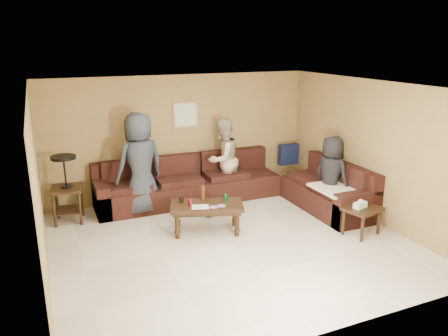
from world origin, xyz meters
name	(u,v)px	position (x,y,z in m)	size (l,w,h in m)	color
room	(231,142)	(0.00, 0.00, 1.66)	(5.60, 5.50, 2.50)	beige
sectional_sofa	(237,189)	(0.81, 1.52, 0.33)	(4.65, 2.90, 0.97)	black
coffee_table	(207,208)	(-0.20, 0.54, 0.43)	(1.34, 0.96, 0.79)	black
end_table_left	(67,188)	(-2.32, 1.93, 0.64)	(0.62, 0.62, 1.22)	black
side_table_right	(362,211)	(2.13, -0.58, 0.42)	(0.70, 0.62, 0.63)	black
waste_bin	(209,208)	(0.11, 1.22, 0.14)	(0.24, 0.24, 0.29)	black
wall_art	(185,115)	(0.10, 2.48, 1.70)	(0.52, 0.04, 0.52)	tan
person_left	(140,164)	(-1.01, 1.85, 0.96)	(0.94, 0.61, 1.92)	#2C333D
person_middle	(223,159)	(0.71, 1.98, 0.83)	(0.81, 0.63, 1.66)	tan
person_right	(331,176)	(2.21, 0.41, 0.75)	(0.73, 0.47, 1.49)	black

